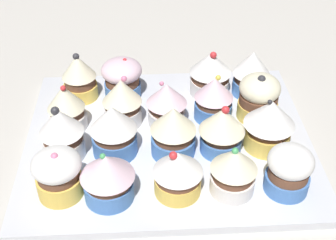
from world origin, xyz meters
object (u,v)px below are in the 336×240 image
Objects in this scene: cupcake_10 at (166,104)px; cupcake_12 at (114,130)px; cupcake_6 at (214,98)px; cupcake_7 at (210,73)px; cupcake_14 at (122,78)px; cupcake_1 at (269,123)px; cupcake_11 at (108,176)px; cupcake_9 at (173,131)px; cupcake_2 at (259,97)px; cupcake_15 at (58,173)px; cupcake_5 at (222,129)px; cupcake_8 at (178,172)px; cupcake_0 at (289,169)px; baking_tray at (168,140)px; cupcake_3 at (251,72)px; cupcake_16 at (62,132)px; cupcake_18 at (79,77)px; cupcake_17 at (66,107)px; cupcake_13 at (122,101)px; cupcake_4 at (234,170)px.

cupcake_12 is at bearing 128.94° from cupcake_10.
cupcake_6 is at bearing -63.95° from cupcake_12.
cupcake_7 is 13.74cm from cupcake_14.
cupcake_1 is 22.78cm from cupcake_11.
cupcake_12 is at bearing 90.14° from cupcake_1.
cupcake_9 is (-0.63, 12.91, -0.20)cm from cupcake_1.
cupcake_2 is 1.10× the size of cupcake_15.
cupcake_1 reaches higher than cupcake_5.
cupcake_5 is 1.10× the size of cupcake_8.
cupcake_14 is at bearing 72.09° from cupcake_2.
cupcake_9 is (-0.12, 6.48, 0.08)cm from cupcake_5.
cupcake_0 is 22.54cm from cupcake_7.
baking_tray is at bearing -35.25° from cupcake_11.
cupcake_3 reaches higher than cupcake_5.
cupcake_0 is 19.90cm from cupcake_10.
cupcake_3 is at bearing -45.20° from cupcake_11.
cupcake_3 is 1.12× the size of cupcake_8.
cupcake_3 is 15.43cm from cupcake_10.
cupcake_16 is 13.68cm from cupcake_18.
cupcake_15 is at bearing -177.81° from cupcake_17.
cupcake_9 is at bearing 0.57° from cupcake_8.
cupcake_13 reaches higher than cupcake_14.
cupcake_16 reaches higher than baking_tray.
cupcake_8 is at bearing 162.62° from cupcake_7.
baking_tray is 17.44cm from cupcake_18.
cupcake_11 is at bearing 145.28° from cupcake_7.
cupcake_7 is at bearing -17.38° from cupcake_8.
cupcake_9 is (-13.93, 6.69, 0.07)cm from cupcake_7.
baking_tray is 9.07cm from cupcake_6.
cupcake_18 is at bearing 63.31° from cupcake_1.
cupcake_17 is at bearing 89.87° from cupcake_10.
cupcake_4 is (-8.01, 6.12, -0.60)cm from cupcake_1.
cupcake_16 reaches higher than cupcake_13.
cupcake_15 is at bearing -177.32° from cupcake_16.
cupcake_8 is at bearing -117.18° from cupcake_16.
cupcake_0 is at bearing -154.64° from cupcake_6.
cupcake_6 is at bearing -71.02° from cupcake_16.
cupcake_17 is (-7.36, 7.73, 0.18)cm from cupcake_14.
cupcake_2 and cupcake_3 have the same top height.
cupcake_10 reaches higher than cupcake_11.
cupcake_16 reaches higher than cupcake_12.
cupcake_2 reaches higher than cupcake_5.
cupcake_9 reaches higher than cupcake_15.
cupcake_16 is at bearing -178.38° from cupcake_17.
cupcake_1 is at bearing -68.58° from cupcake_11.
cupcake_1 reaches higher than cupcake_8.
cupcake_1 is at bearing -113.11° from cupcake_10.
cupcake_11 is at bearing 134.80° from cupcake_3.
baking_tray is at bearing 106.61° from cupcake_2.
baking_tray is 5.18× the size of cupcake_18.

